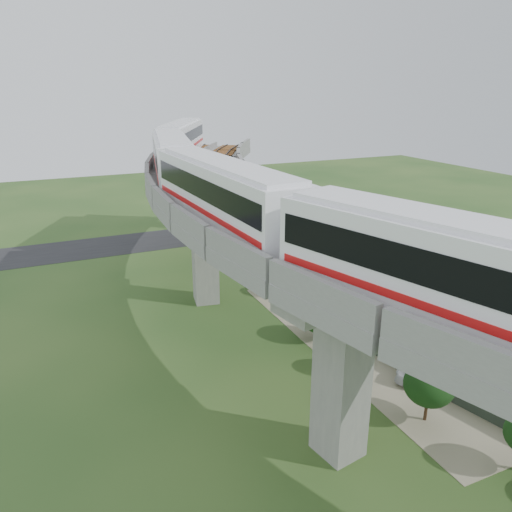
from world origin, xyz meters
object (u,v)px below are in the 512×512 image
Objects in this scene: metro_train at (224,171)px; car_white at (429,379)px; car_red at (450,318)px; car_dark at (419,314)px.

metro_train is 18.92m from car_white.
car_white is 1.17× the size of car_red.
car_dark is at bearing -165.47° from car_red.
car_dark is at bearing 12.49° from car_white.
metro_train is 15.70× the size of car_white.
metro_train is at bearing 85.74° from car_white.
car_red is 0.73× the size of car_dark.
car_dark reaches higher than car_red.
metro_train is at bearing -146.45° from car_red.
car_white is (8.56, -12.24, -11.60)m from metro_train.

